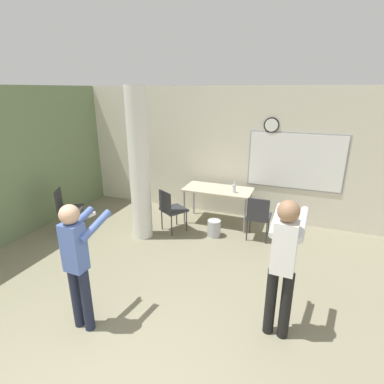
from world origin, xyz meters
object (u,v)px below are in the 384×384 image
at_px(person_playing_front, 77,258).
at_px(bottle_on_table, 234,188).
at_px(chair_table_left, 171,208).
at_px(chair_by_left_wall, 67,206).
at_px(folding_table, 218,191).
at_px(chair_table_right, 259,215).
at_px(person_playing_side, 283,259).

bearing_deg(person_playing_front, bottle_on_table, 72.98).
bearing_deg(chair_table_left, chair_by_left_wall, -160.66).
relative_size(chair_table_left, chair_by_left_wall, 1.00).
relative_size(folding_table, chair_table_right, 1.62).
bearing_deg(bottle_on_table, chair_by_left_wall, -157.32).
bearing_deg(chair_by_left_wall, chair_table_right, 14.67).
xyz_separation_m(chair_table_right, person_playing_front, (-1.57, -2.96, 0.42)).
bearing_deg(person_playing_front, person_playing_side, 18.34).
bearing_deg(chair_table_right, person_playing_front, -117.92).
distance_m(chair_table_left, person_playing_side, 3.05).
distance_m(chair_table_right, person_playing_front, 3.38).
bearing_deg(chair_table_right, chair_table_left, -171.08).
height_order(folding_table, person_playing_front, person_playing_front).
distance_m(chair_by_left_wall, person_playing_side, 4.45).
relative_size(folding_table, chair_table_left, 1.62).
height_order(chair_by_left_wall, chair_table_right, same).
xyz_separation_m(bottle_on_table, chair_table_left, (-1.12, -0.60, -0.35)).
distance_m(folding_table, person_playing_front, 3.49).
bearing_deg(chair_table_right, bottle_on_table, 149.12).
height_order(bottle_on_table, person_playing_side, person_playing_side).
height_order(chair_by_left_wall, person_playing_front, person_playing_front).
relative_size(chair_table_right, person_playing_front, 0.55).
xyz_separation_m(folding_table, chair_table_left, (-0.75, -0.73, -0.20)).
xyz_separation_m(chair_table_left, chair_by_left_wall, (-1.97, -0.69, 0.00)).
height_order(folding_table, chair_table_right, chair_table_right).
bearing_deg(folding_table, chair_by_left_wall, -152.42).
xyz_separation_m(chair_table_left, person_playing_front, (0.11, -2.70, 0.42)).
bearing_deg(person_playing_side, chair_table_right, 104.84).
bearing_deg(person_playing_front, chair_by_left_wall, 135.96).
bearing_deg(chair_table_right, folding_table, 153.44).
relative_size(folding_table, chair_by_left_wall, 1.62).
xyz_separation_m(folding_table, chair_table_right, (0.93, -0.46, -0.20)).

